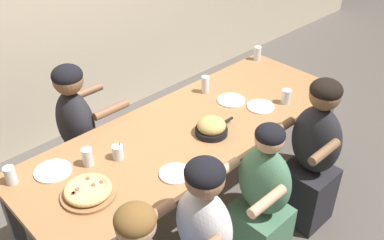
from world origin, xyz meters
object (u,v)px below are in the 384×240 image
(empty_plate_a, at_px, (53,171))
(diner_near_midright, at_px, (312,160))
(empty_plate_d, at_px, (231,100))
(diner_near_center, at_px, (261,205))
(drinking_glass_b, at_px, (88,158))
(cocktail_glass_blue, at_px, (118,153))
(empty_plate_b, at_px, (261,107))
(drinking_glass_c, at_px, (205,86))
(drinking_glass_a, at_px, (257,54))
(pizza_board_main, at_px, (88,191))
(diner_far_midleft, at_px, (79,141))
(empty_plate_c, at_px, (175,174))
(skillet_bowl, at_px, (212,127))
(drinking_glass_d, at_px, (11,176))
(drinking_glass_e, at_px, (286,97))

(empty_plate_a, relative_size, diner_near_midright, 0.19)
(empty_plate_d, height_order, diner_near_center, diner_near_center)
(drinking_glass_b, distance_m, diner_near_midright, 1.54)
(empty_plate_a, height_order, cocktail_glass_blue, cocktail_glass_blue)
(empty_plate_b, distance_m, drinking_glass_c, 0.47)
(empty_plate_a, relative_size, drinking_glass_a, 1.82)
(diner_near_midright, bearing_deg, drinking_glass_c, 8.24)
(pizza_board_main, distance_m, drinking_glass_a, 2.10)
(diner_far_midleft, distance_m, diner_near_center, 1.42)
(empty_plate_b, bearing_deg, empty_plate_d, 112.78)
(drinking_glass_a, bearing_deg, diner_near_midright, -121.27)
(empty_plate_c, bearing_deg, pizza_board_main, 156.17)
(skillet_bowl, relative_size, drinking_glass_d, 2.88)
(drinking_glass_b, bearing_deg, pizza_board_main, -122.42)
(empty_plate_a, relative_size, empty_plate_d, 1.05)
(pizza_board_main, bearing_deg, drinking_glass_b, 57.58)
(empty_plate_c, height_order, cocktail_glass_blue, cocktail_glass_blue)
(drinking_glass_a, xyz_separation_m, diner_far_midleft, (-1.69, 0.30, -0.27))
(empty_plate_b, bearing_deg, drinking_glass_b, 166.31)
(pizza_board_main, height_order, empty_plate_d, pizza_board_main)
(empty_plate_c, bearing_deg, cocktail_glass_blue, 112.91)
(empty_plate_b, relative_size, diner_near_midright, 0.17)
(drinking_glass_b, bearing_deg, diner_near_midright, -31.92)
(drinking_glass_c, bearing_deg, diner_far_midleft, 156.94)
(drinking_glass_a, relative_size, drinking_glass_e, 1.10)
(drinking_glass_a, height_order, drinking_glass_b, drinking_glass_a)
(diner_near_center, bearing_deg, skillet_bowl, -6.96)
(drinking_glass_a, height_order, drinking_glass_c, drinking_glass_c)
(empty_plate_c, distance_m, cocktail_glass_blue, 0.39)
(empty_plate_d, distance_m, diner_near_center, 0.89)
(drinking_glass_d, bearing_deg, empty_plate_c, -39.45)
(drinking_glass_e, bearing_deg, empty_plate_b, 154.39)
(empty_plate_b, relative_size, drinking_glass_d, 1.83)
(drinking_glass_a, distance_m, diner_far_midleft, 1.74)
(skillet_bowl, xyz_separation_m, diner_near_midright, (0.50, -0.51, -0.27))
(diner_far_midleft, distance_m, diner_near_midright, 1.70)
(empty_plate_c, relative_size, drinking_glass_e, 1.75)
(skillet_bowl, relative_size, drinking_glass_c, 2.34)
(skillet_bowl, relative_size, cocktail_glass_blue, 2.75)
(cocktail_glass_blue, distance_m, drinking_glass_c, 1.00)
(cocktail_glass_blue, relative_size, diner_far_midleft, 0.10)
(drinking_glass_b, bearing_deg, drinking_glass_e, -15.29)
(pizza_board_main, relative_size, diner_near_midright, 0.26)
(pizza_board_main, relative_size, empty_plate_c, 1.61)
(empty_plate_c, distance_m, drinking_glass_a, 1.72)
(empty_plate_d, bearing_deg, drinking_glass_d, 170.49)
(empty_plate_b, xyz_separation_m, drinking_glass_a, (0.62, 0.54, 0.05))
(cocktail_glass_blue, xyz_separation_m, diner_near_midright, (1.12, -0.73, -0.26))
(empty_plate_b, bearing_deg, diner_near_midright, -90.27)
(empty_plate_b, distance_m, diner_far_midleft, 1.38)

